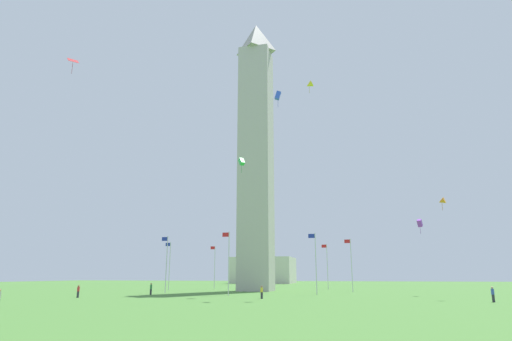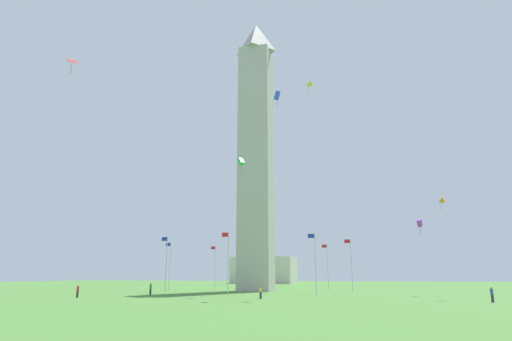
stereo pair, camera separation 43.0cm
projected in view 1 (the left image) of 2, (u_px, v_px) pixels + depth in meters
ground_plane at (256, 291)px, 77.74m from camera, size 260.00×260.00×0.00m
obelisk_monument at (256, 148)px, 84.40m from camera, size 6.09×6.09×55.36m
flagpole_n at (169, 264)px, 82.88m from camera, size 1.12×0.14×9.25m
flagpole_ne at (166, 262)px, 70.06m from camera, size 1.12×0.14×9.25m
flagpole_e at (228, 260)px, 62.45m from camera, size 1.12×0.14×9.25m
flagpole_se at (315, 261)px, 64.51m from camera, size 1.12×0.14×9.25m
flagpole_s at (351, 263)px, 75.04m from camera, size 1.12×0.14×9.25m
flagpole_sw at (327, 264)px, 87.86m from camera, size 1.12×0.14×9.25m
flagpole_w at (274, 265)px, 95.47m from camera, size 1.12×0.14×9.25m
flagpole_nw at (214, 265)px, 93.41m from camera, size 1.12×0.14×9.25m
person_yellow_shirt at (262, 292)px, 53.02m from camera, size 0.32×0.32×1.60m
person_blue_shirt at (493, 294)px, 46.48m from camera, size 0.32×0.32×1.66m
person_green_shirt at (151, 289)px, 63.61m from camera, size 0.32×0.32×1.69m
person_red_shirt at (78, 291)px, 55.35m from camera, size 0.32×0.32×1.62m
kite_red_diamond at (73, 61)px, 52.73m from camera, size 1.60×1.63×2.20m
kite_yellow_delta at (309, 85)px, 66.34m from camera, size 1.37×1.12×2.11m
kite_blue_box at (278, 96)px, 64.30m from camera, size 1.11×0.86×2.58m
kite_purple_box at (420, 223)px, 65.00m from camera, size 0.98×1.22×2.31m
kite_orange_delta at (442, 201)px, 56.13m from camera, size 1.27×1.19×1.76m
kite_green_box at (242, 162)px, 65.53m from camera, size 1.31×1.36×2.48m
distant_building at (264, 270)px, 149.71m from camera, size 21.07×16.62×8.91m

